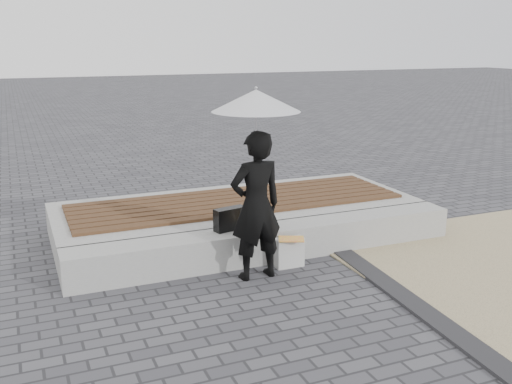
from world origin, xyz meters
TOP-DOWN VIEW (x-y plane):
  - ground at (0.00, 0.00)m, footprint 80.00×80.00m
  - edging_band at (0.75, -0.50)m, footprint 0.61×5.20m
  - seating_ledge at (0.00, 1.60)m, footprint 5.00×0.45m
  - timber_platform at (0.00, 2.80)m, footprint 5.00×2.00m
  - timber_decking at (0.00, 2.80)m, footprint 4.60×1.40m
  - woman at (-0.42, 1.10)m, footprint 0.64×0.45m
  - parasol at (-0.42, 1.10)m, footprint 0.95×0.95m
  - handbag at (-0.52, 1.68)m, footprint 0.41×0.22m
  - canvas_tote at (0.07, 1.24)m, footprint 0.34×0.15m
  - magazine at (0.07, 1.19)m, footprint 0.36×0.32m

SIDE VIEW (x-z plane):
  - ground at x=0.00m, z-range 0.00..0.00m
  - edging_band at x=0.75m, z-range 0.00..0.04m
  - canvas_tote at x=0.07m, z-range 0.00..0.36m
  - seating_ledge at x=0.00m, z-range 0.00..0.40m
  - timber_platform at x=0.00m, z-range 0.00..0.40m
  - magazine at x=0.07m, z-range 0.36..0.37m
  - timber_decking at x=0.00m, z-range 0.40..0.44m
  - handbag at x=-0.52m, z-range 0.40..0.67m
  - woman at x=-0.42m, z-range 0.00..1.68m
  - parasol at x=-0.42m, z-range 1.39..2.60m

